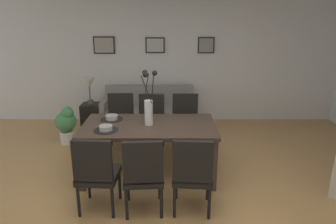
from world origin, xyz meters
The scene contains 21 objects.
ground_plane centered at (0.00, 0.00, 0.00)m, with size 9.00×9.00×0.00m, color tan.
back_wall_panel centered at (0.00, 3.25, 1.30)m, with size 9.00×0.10×2.60m, color silver.
dining_table centered at (-0.15, 0.76, 0.67)m, with size 1.80×0.99×0.74m.
dining_chair_near_left centered at (-0.68, -0.13, 0.51)m, with size 0.46×0.46×0.92m.
dining_chair_near_right centered at (-0.67, 1.69, 0.51)m, with size 0.47×0.47×0.92m.
dining_chair_far_left centered at (-0.16, -0.16, 0.51)m, with size 0.47×0.47×0.92m.
dining_chair_far_right centered at (-0.16, 1.65, 0.51)m, with size 0.45×0.45×0.92m.
dining_chair_mid_left centered at (0.38, -0.15, 0.51)m, with size 0.47×0.47×0.92m.
dining_chair_mid_right centered at (0.40, 1.67, 0.51)m, with size 0.44×0.44×0.92m.
centerpiece_vase centered at (-0.15, 0.76, 1.02)m, with size 0.21×0.23×0.73m.
placemat_near_left centered at (-0.69, 0.54, 0.74)m, with size 0.32×0.32×0.01m, color black.
bowl_near_left centered at (-0.69, 0.54, 0.78)m, with size 0.17×0.17×0.07m.
placemat_near_right centered at (-0.69, 0.98, 0.74)m, with size 0.32×0.32×0.01m, color black.
bowl_near_right centered at (-0.69, 0.98, 0.78)m, with size 0.17×0.17×0.07m.
sofa centered at (-0.26, 2.68, 0.28)m, with size 1.77×0.84×0.80m.
side_table centered at (-1.38, 2.59, 0.26)m, with size 0.36×0.36×0.52m, color black.
table_lamp centered at (-1.38, 2.59, 0.89)m, with size 0.22×0.22×0.51m.
framed_picture_left centered at (-1.17, 3.18, 1.58)m, with size 0.43×0.03×0.34m.
framed_picture_center centered at (-0.15, 3.18, 1.58)m, with size 0.39×0.03×0.31m.
framed_picture_right centered at (0.88, 3.18, 1.58)m, with size 0.33×0.03×0.32m.
potted_plant centered at (-1.65, 1.89, 0.37)m, with size 0.36×0.36×0.67m.
Camera 1 is at (0.11, -3.25, 2.15)m, focal length 33.62 mm.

